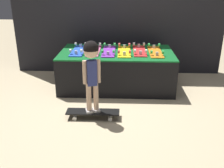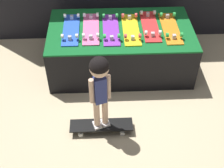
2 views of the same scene
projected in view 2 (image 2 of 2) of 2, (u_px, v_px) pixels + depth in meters
name	position (u px, v px, depth m)	size (l,w,h in m)	color
ground_plane	(123.00, 98.00, 3.72)	(16.00, 16.00, 0.00)	beige
display_rack	(120.00, 48.00, 3.96)	(1.76, 1.00, 0.58)	black
skateboard_blue_on_rack	(71.00, 29.00, 3.73)	(0.19, 0.68, 0.09)	blue
skateboard_pink_on_rack	(91.00, 28.00, 3.74)	(0.19, 0.68, 0.09)	pink
skateboard_purple_on_rack	(111.00, 29.00, 3.73)	(0.19, 0.68, 0.09)	purple
skateboard_yellow_on_rack	(131.00, 29.00, 3.74)	(0.19, 0.68, 0.09)	yellow
skateboard_red_on_rack	(150.00, 25.00, 3.79)	(0.19, 0.68, 0.09)	red
skateboard_orange_on_rack	(170.00, 28.00, 3.75)	(0.19, 0.68, 0.09)	orange
skateboard_on_floor	(101.00, 126.00, 3.31)	(0.67, 0.18, 0.09)	black
child	(100.00, 81.00, 2.87)	(0.21, 0.18, 0.90)	silver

